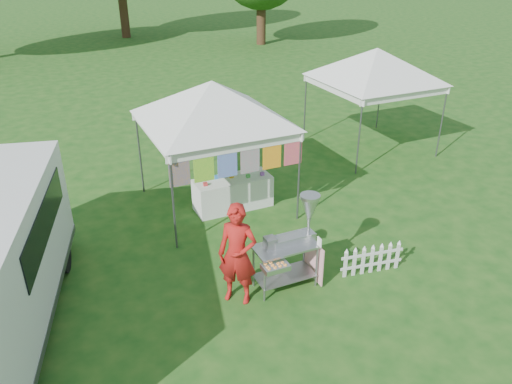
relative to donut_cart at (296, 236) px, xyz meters
name	(u,v)px	position (x,y,z in m)	size (l,w,h in m)	color
ground	(285,286)	(-0.18, 0.01, -1.03)	(120.00, 120.00, 0.00)	#174C15
canopy_main	(212,81)	(-0.18, 3.50, 1.96)	(4.24, 4.24, 3.45)	#59595E
canopy_right	(378,48)	(5.32, 5.01, 1.96)	(4.24, 4.24, 3.45)	#59595E
donut_cart	(296,236)	(0.00, 0.00, 0.00)	(1.27, 0.85, 1.75)	gray
vendor	(238,254)	(-1.10, 0.03, -0.10)	(0.68, 0.45, 1.86)	#AD1815
picket_fence	(372,260)	(1.50, -0.32, -0.74)	(1.25, 0.23, 0.56)	silver
display_table	(233,193)	(0.13, 3.22, -0.65)	(1.80, 0.70, 0.75)	white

